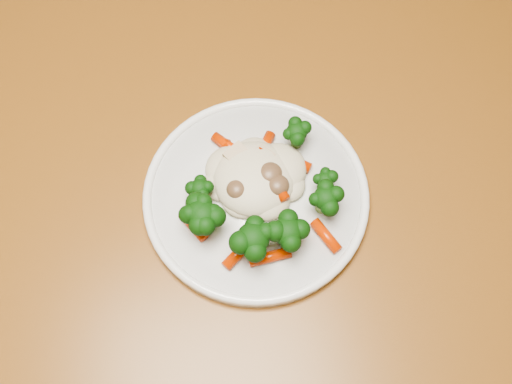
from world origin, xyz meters
The scene contains 3 objects.
dining_table centered at (-0.23, -0.07, 0.66)m, with size 1.49×1.28×0.75m.
plate centered at (-0.21, -0.12, 0.76)m, with size 0.25×0.25×0.01m, color white.
meal centered at (-0.21, -0.13, 0.78)m, with size 0.18×0.17×0.05m.
Camera 1 is at (-0.25, -0.41, 1.40)m, focal length 45.00 mm.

